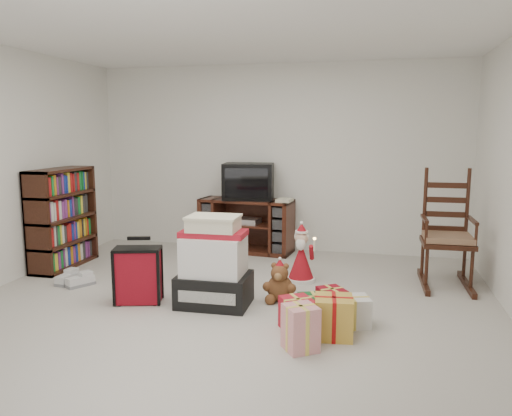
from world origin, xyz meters
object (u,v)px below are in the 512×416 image
Objects in this scene: red_suitcase at (138,275)px; teddy_bear at (280,285)px; santa_figurine at (301,259)px; sneaker_pair at (74,280)px; rocking_chair at (446,244)px; tv_stand at (246,225)px; gift_cluster at (322,312)px; gift_pile at (214,267)px; mrs_claus_figurine at (191,260)px; crt_television at (248,181)px; bookshelf at (63,220)px.

teddy_bear is at bearing -0.34° from red_suitcase.
santa_figurine reaches higher than sneaker_pair.
red_suitcase is (-2.90, -1.31, -0.16)m from rocking_chair.
tv_stand reaches higher than gift_cluster.
gift_pile is 0.85m from mrs_claus_figurine.
tv_stand is at bearing -161.41° from crt_television.
bookshelf is 2.86m from teddy_bear.
santa_figurine is 0.59× the size of gift_cluster.
rocking_chair is at bearing -28.96° from crt_television.
red_suitcase is (-0.47, -2.22, -0.09)m from tv_stand.
teddy_bear is (2.76, -0.62, -0.40)m from bookshelf.
teddy_bear is 0.58× the size of santa_figurine.
tv_stand is 1.99× the size of santa_figurine.
sneaker_pair is (-3.83, -0.96, -0.38)m from rocking_chair.
sneaker_pair is 0.55× the size of crt_television.
bookshelf reaches higher than tv_stand.
gift_pile is (0.24, -2.11, 0.01)m from tv_stand.
crt_television is at bearing 32.56° from tv_stand.
crt_television is at bearing 68.20° from sneaker_pair.
santa_figurine is at bearing 52.24° from gift_pile.
santa_figurine is at bearing 106.13° from gift_cluster.
rocking_chair is 3.27× the size of sneaker_pair.
rocking_chair is at bearing 27.22° from gift_pile.
mrs_claus_figurine is at bearing 58.36° from red_suitcase.
santa_figurine is 1.06× the size of mrs_claus_figurine.
red_suitcase reaches higher than mrs_claus_figurine.
gift_pile is 2.12× the size of sneaker_pair.
sneaker_pair is (-1.15, -0.44, -0.18)m from mrs_claus_figurine.
tv_stand is 2.59m from rocking_chair.
teddy_bear is 0.52× the size of crt_television.
teddy_bear is (-1.61, -0.95, -0.27)m from rocking_chair.
teddy_bear is (0.58, 0.24, -0.20)m from gift_pile.
rocking_chair is 2.10× the size of mrs_claus_figurine.
rocking_chair is at bearing 30.71° from teddy_bear.
red_suitcase is 2.39m from crt_television.
mrs_claus_figurine reaches higher than gift_cluster.
crt_television is at bearing 117.30° from gift_cluster.
sneaker_pair is at bearing 168.52° from gift_cluster.
crt_television is (0.28, 1.45, 0.72)m from mrs_claus_figurine.
gift_cluster is (3.22, -1.17, -0.44)m from bookshelf.
gift_cluster is 1.53× the size of crt_television.
santa_figurine is (0.10, 0.68, 0.08)m from teddy_bear.
gift_cluster reaches higher than sneaker_pair.
red_suitcase is 1.68× the size of teddy_bear.
rocking_chair reaches higher than teddy_bear.
gift_cluster is at bearing -128.46° from rocking_chair.
gift_pile is 2.21m from crt_television.
gift_pile is at bearing -21.59° from bookshelf.
rocking_chair is 2.04× the size of red_suitcase.
tv_stand is 2.31m from bookshelf.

